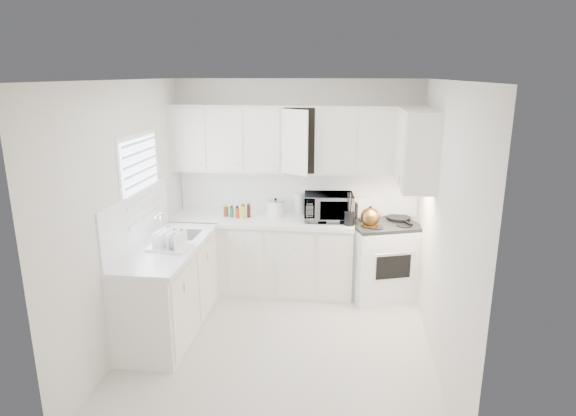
% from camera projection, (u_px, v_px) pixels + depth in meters
% --- Properties ---
extents(floor, '(3.20, 3.20, 0.00)m').
position_uv_depth(floor, '(280.00, 345.00, 4.98)').
color(floor, beige).
rests_on(floor, ground).
extents(ceiling, '(3.20, 3.20, 0.00)m').
position_uv_depth(ceiling, '(278.00, 80.00, 4.29)').
color(ceiling, white).
rests_on(ceiling, ground).
extents(wall_back, '(3.00, 0.00, 3.00)m').
position_uv_depth(wall_back, '(297.00, 185.00, 6.17)').
color(wall_back, silver).
rests_on(wall_back, ground).
extents(wall_front, '(3.00, 0.00, 3.00)m').
position_uv_depth(wall_front, '(244.00, 296.00, 3.11)').
color(wall_front, silver).
rests_on(wall_front, ground).
extents(wall_left, '(0.00, 3.20, 3.20)m').
position_uv_depth(wall_left, '(127.00, 217.00, 4.81)').
color(wall_left, silver).
rests_on(wall_left, ground).
extents(wall_right, '(0.00, 3.20, 3.20)m').
position_uv_depth(wall_right, '(442.00, 228.00, 4.46)').
color(wall_right, silver).
rests_on(wall_right, ground).
extents(window_blinds, '(0.06, 0.96, 1.06)m').
position_uv_depth(window_blinds, '(142.00, 184.00, 5.08)').
color(window_blinds, white).
rests_on(window_blinds, wall_left).
extents(lower_cabinets_back, '(2.22, 0.60, 0.90)m').
position_uv_depth(lower_cabinets_back, '(263.00, 256.00, 6.15)').
color(lower_cabinets_back, silver).
rests_on(lower_cabinets_back, floor).
extents(lower_cabinets_left, '(0.60, 1.60, 0.90)m').
position_uv_depth(lower_cabinets_left, '(170.00, 290.00, 5.19)').
color(lower_cabinets_left, silver).
rests_on(lower_cabinets_left, floor).
extents(countertop_back, '(2.24, 0.64, 0.05)m').
position_uv_depth(countertop_back, '(262.00, 220.00, 6.02)').
color(countertop_back, white).
rests_on(countertop_back, lower_cabinets_back).
extents(countertop_left, '(0.64, 1.62, 0.05)m').
position_uv_depth(countertop_left, '(168.00, 247.00, 5.07)').
color(countertop_left, white).
rests_on(countertop_left, lower_cabinets_left).
extents(backsplash_back, '(2.98, 0.02, 0.55)m').
position_uv_depth(backsplash_back, '(297.00, 191.00, 6.18)').
color(backsplash_back, white).
rests_on(backsplash_back, wall_back).
extents(backsplash_left, '(0.02, 1.60, 0.55)m').
position_uv_depth(backsplash_left, '(137.00, 218.00, 5.02)').
color(backsplash_left, white).
rests_on(backsplash_left, wall_left).
extents(upper_cabinets_back, '(3.00, 0.33, 0.80)m').
position_uv_depth(upper_cabinets_back, '(295.00, 172.00, 5.96)').
color(upper_cabinets_back, silver).
rests_on(upper_cabinets_back, wall_back).
extents(upper_cabinets_right, '(0.33, 0.90, 0.80)m').
position_uv_depth(upper_cabinets_right, '(414.00, 186.00, 5.21)').
color(upper_cabinets_right, silver).
rests_on(upper_cabinets_right, wall_right).
extents(sink, '(0.42, 0.38, 0.30)m').
position_uv_depth(sink, '(178.00, 224.00, 5.36)').
color(sink, gray).
rests_on(sink, countertop_left).
extents(stove, '(0.94, 0.85, 1.20)m').
position_uv_depth(stove, '(383.00, 250.00, 5.95)').
color(stove, white).
rests_on(stove, floor).
extents(tea_kettle, '(0.31, 0.28, 0.26)m').
position_uv_depth(tea_kettle, '(370.00, 216.00, 5.69)').
color(tea_kettle, brown).
rests_on(tea_kettle, stove).
extents(frying_pan, '(0.45, 0.55, 0.04)m').
position_uv_depth(frying_pan, '(399.00, 217.00, 5.98)').
color(frying_pan, black).
rests_on(frying_pan, stove).
extents(microwave, '(0.61, 0.37, 0.39)m').
position_uv_depth(microwave, '(329.00, 204.00, 5.88)').
color(microwave, gray).
rests_on(microwave, countertop_back).
extents(rice_cooker, '(0.26, 0.26, 0.23)m').
position_uv_depth(rice_cooker, '(276.00, 207.00, 6.07)').
color(rice_cooker, white).
rests_on(rice_cooker, countertop_back).
extents(paper_towel, '(0.12, 0.12, 0.27)m').
position_uv_depth(paper_towel, '(299.00, 204.00, 6.14)').
color(paper_towel, white).
rests_on(paper_towel, countertop_back).
extents(utensil_crock, '(0.17, 0.17, 0.40)m').
position_uv_depth(utensil_crock, '(350.00, 209.00, 5.68)').
color(utensil_crock, black).
rests_on(utensil_crock, countertop_back).
extents(dish_rack, '(0.43, 0.34, 0.22)m').
position_uv_depth(dish_rack, '(169.00, 239.00, 4.92)').
color(dish_rack, white).
rests_on(dish_rack, countertop_left).
extents(spice_left_0, '(0.06, 0.06, 0.13)m').
position_uv_depth(spice_left_0, '(228.00, 209.00, 6.17)').
color(spice_left_0, brown).
rests_on(spice_left_0, countertop_back).
extents(spice_left_1, '(0.06, 0.06, 0.13)m').
position_uv_depth(spice_left_1, '(232.00, 211.00, 6.08)').
color(spice_left_1, '#257135').
rests_on(spice_left_1, countertop_back).
extents(spice_left_2, '(0.06, 0.06, 0.13)m').
position_uv_depth(spice_left_2, '(240.00, 209.00, 6.15)').
color(spice_left_2, '#BA3818').
rests_on(spice_left_2, countertop_back).
extents(spice_left_3, '(0.06, 0.06, 0.13)m').
position_uv_depth(spice_left_3, '(244.00, 211.00, 6.06)').
color(spice_left_3, '#A7BD2C').
rests_on(spice_left_3, countertop_back).
extents(spice_left_4, '(0.06, 0.06, 0.13)m').
position_uv_depth(spice_left_4, '(251.00, 210.00, 6.14)').
color(spice_left_4, '#4E1916').
rests_on(spice_left_4, countertop_back).
extents(sauce_right_0, '(0.06, 0.06, 0.19)m').
position_uv_depth(sauce_right_0, '(342.00, 209.00, 6.03)').
color(sauce_right_0, '#BA3818').
rests_on(sauce_right_0, countertop_back).
extents(sauce_right_1, '(0.06, 0.06, 0.19)m').
position_uv_depth(sauce_right_1, '(347.00, 211.00, 5.97)').
color(sauce_right_1, '#A7BD2C').
rests_on(sauce_right_1, countertop_back).
extents(sauce_right_2, '(0.06, 0.06, 0.19)m').
position_uv_depth(sauce_right_2, '(351.00, 210.00, 6.02)').
color(sauce_right_2, '#4E1916').
rests_on(sauce_right_2, countertop_back).
extents(sauce_right_3, '(0.06, 0.06, 0.19)m').
position_uv_depth(sauce_right_3, '(356.00, 211.00, 5.96)').
color(sauce_right_3, black).
rests_on(sauce_right_3, countertop_back).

